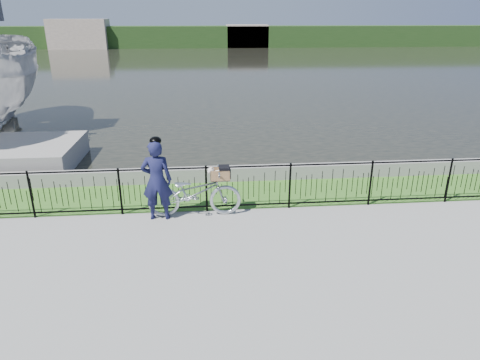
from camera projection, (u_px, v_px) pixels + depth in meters
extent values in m
plane|color=gray|center=(257.00, 242.00, 8.89)|extent=(120.00, 120.00, 0.00)
cube|color=#396C22|center=(244.00, 193.00, 11.31)|extent=(60.00, 2.00, 0.01)
plane|color=black|center=(212.00, 67.00, 39.57)|extent=(120.00, 120.00, 0.00)
cube|color=gray|center=(241.00, 173.00, 12.17)|extent=(60.00, 0.30, 0.40)
cube|color=#234018|center=(206.00, 37.00, 64.13)|extent=(120.00, 6.00, 3.00)
cube|color=#AB9A89|center=(79.00, 34.00, 60.58)|extent=(8.00, 4.00, 4.00)
cube|color=#AB9A89|center=(247.00, 36.00, 63.20)|extent=(6.00, 3.00, 3.20)
imported|color=silver|center=(194.00, 193.00, 9.88)|extent=(2.16, 0.75, 1.13)
cube|color=black|center=(220.00, 179.00, 9.82)|extent=(0.38, 0.18, 0.02)
cube|color=olive|center=(220.00, 179.00, 9.82)|extent=(0.44, 0.27, 0.01)
cube|color=olive|center=(220.00, 172.00, 9.90)|extent=(0.44, 0.02, 0.26)
cube|color=olive|center=(220.00, 176.00, 9.66)|extent=(0.44, 0.02, 0.26)
cube|color=olive|center=(229.00, 174.00, 9.80)|extent=(0.02, 0.27, 0.26)
cube|color=olive|center=(211.00, 175.00, 9.76)|extent=(0.01, 0.27, 0.26)
cube|color=black|center=(224.00, 168.00, 9.73)|extent=(0.24, 0.29, 0.06)
cube|color=black|center=(230.00, 173.00, 9.79)|extent=(0.02, 0.29, 0.20)
ellipsoid|color=silver|center=(219.00, 174.00, 9.78)|extent=(0.31, 0.22, 0.20)
sphere|color=silver|center=(211.00, 170.00, 9.70)|extent=(0.15, 0.15, 0.15)
sphere|color=silver|center=(209.00, 172.00, 9.69)|extent=(0.07, 0.07, 0.07)
sphere|color=black|center=(208.00, 172.00, 9.68)|extent=(0.02, 0.02, 0.02)
cone|color=#90613C|center=(211.00, 167.00, 9.74)|extent=(0.06, 0.08, 0.08)
cone|color=#90613C|center=(212.00, 168.00, 9.65)|extent=(0.06, 0.08, 0.08)
imported|color=#16173C|center=(157.00, 180.00, 9.60)|extent=(0.69, 0.46, 1.87)
ellipsoid|color=black|center=(154.00, 141.00, 9.27)|extent=(0.26, 0.29, 0.18)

